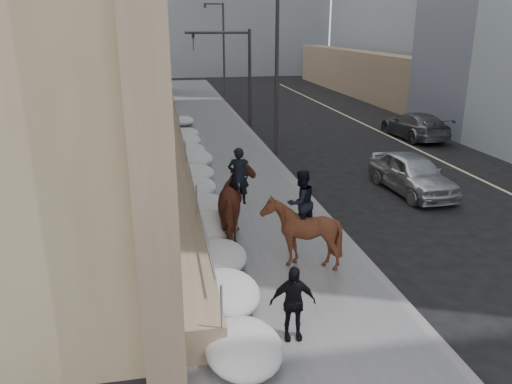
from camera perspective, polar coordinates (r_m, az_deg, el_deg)
The scene contains 13 objects.
ground at distance 12.03m, azimuth 3.73°, elevation -12.70°, with size 140.00×140.00×0.00m, color black.
sidewalk at distance 21.04m, azimuth -3.01°, elevation 1.45°, with size 5.00×80.00×0.12m, color #59595B.
curb at distance 21.53m, azimuth 3.91°, elevation 1.83°, with size 0.24×80.00×0.12m, color slate.
lane_line at distance 24.69m, azimuth 21.93°, elevation 2.56°, with size 0.15×70.00×0.01m, color #BFB78C.
streetlight_mid at distance 24.60m, azimuth 2.02°, elevation 14.67°, with size 1.71×0.24×8.00m.
streetlight_far at distance 44.30m, azimuth -3.91°, elevation 16.35°, with size 1.71×0.24×8.00m.
traffic_signal at distance 32.36m, azimuth -2.40°, elevation 14.57°, with size 4.10×0.22×6.00m.
snow_bank at distance 18.98m, azimuth -6.50°, elevation 0.75°, with size 1.70×18.10×0.76m.
mounted_horse_left at distance 14.83m, azimuth -2.08°, elevation -1.07°, with size 1.53×2.71×2.74m.
mounted_horse_right at distance 13.17m, azimuth 5.14°, elevation -4.03°, with size 2.09×2.19×2.61m.
pedestrian at distance 10.31m, azimuth 4.21°, elevation -12.51°, with size 0.94×0.39×1.60m, color black.
car_silver at distance 20.30m, azimuth 17.40°, elevation 2.06°, with size 1.82×4.52×1.54m, color silver.
car_grey at distance 30.42m, azimuth 17.65°, elevation 7.28°, with size 2.10×5.16×1.50m, color #54575C.
Camera 1 is at (-2.67, -9.94, 6.23)m, focal length 35.00 mm.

